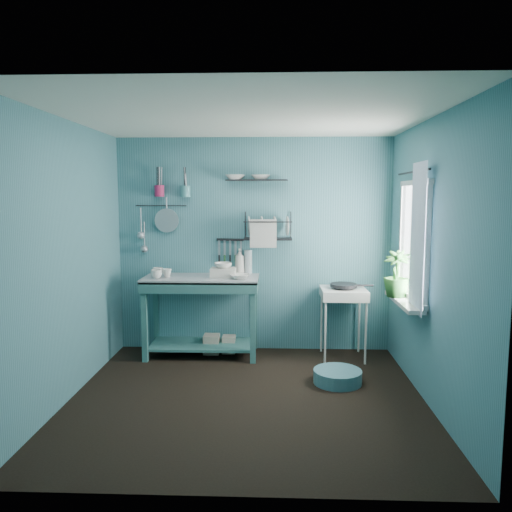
{
  "coord_description": "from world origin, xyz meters",
  "views": [
    {
      "loc": [
        0.25,
        -4.34,
        1.83
      ],
      "look_at": [
        0.05,
        0.85,
        1.2
      ],
      "focal_mm": 35.0,
      "sensor_mm": 36.0,
      "label": 1
    }
  ],
  "objects_px": {
    "utensil_cup_magenta": "(159,191)",
    "potted_plant": "(396,274)",
    "mug_left": "(156,274)",
    "storage_tin_small": "(229,344)",
    "dish_rack": "(268,226)",
    "utensil_cup_teal": "(186,191)",
    "floor_basin": "(338,377)",
    "soap_bottle": "(240,261)",
    "storage_tin_large": "(212,344)",
    "mug_mid": "(167,273)",
    "frying_pan": "(344,285)",
    "work_counter": "(202,316)",
    "wash_tub": "(223,272)",
    "hotplate_stand": "(343,323)",
    "mug_right": "(158,272)",
    "water_bottle": "(248,262)",
    "colander": "(167,220)"
  },
  "relations": [
    {
      "from": "work_counter",
      "to": "hotplate_stand",
      "type": "xyz_separation_m",
      "value": [
        1.6,
        -0.05,
        -0.06
      ]
    },
    {
      "from": "dish_rack",
      "to": "water_bottle",
      "type": "bearing_deg",
      "value": 168.59
    },
    {
      "from": "potted_plant",
      "to": "utensil_cup_teal",
      "type": "bearing_deg",
      "value": 159.58
    },
    {
      "from": "hotplate_stand",
      "to": "utensil_cup_magenta",
      "type": "xyz_separation_m",
      "value": [
        -2.11,
        0.23,
        1.49
      ]
    },
    {
      "from": "work_counter",
      "to": "storage_tin_small",
      "type": "height_order",
      "value": "work_counter"
    },
    {
      "from": "dish_rack",
      "to": "floor_basin",
      "type": "bearing_deg",
      "value": -45.25
    },
    {
      "from": "utensil_cup_teal",
      "to": "floor_basin",
      "type": "distance_m",
      "value": 2.66
    },
    {
      "from": "frying_pan",
      "to": "dish_rack",
      "type": "height_order",
      "value": "dish_rack"
    },
    {
      "from": "dish_rack",
      "to": "storage_tin_small",
      "type": "xyz_separation_m",
      "value": [
        -0.45,
        -0.05,
        -1.39
      ]
    },
    {
      "from": "mug_left",
      "to": "storage_tin_small",
      "type": "distance_m",
      "value": 1.19
    },
    {
      "from": "utensil_cup_magenta",
      "to": "potted_plant",
      "type": "bearing_deg",
      "value": -18.14
    },
    {
      "from": "utensil_cup_magenta",
      "to": "storage_tin_large",
      "type": "xyz_separation_m",
      "value": [
        0.61,
        -0.13,
        -1.77
      ]
    },
    {
      "from": "soap_bottle",
      "to": "dish_rack",
      "type": "distance_m",
      "value": 0.54
    },
    {
      "from": "wash_tub",
      "to": "storage_tin_small",
      "type": "relative_size",
      "value": 1.4
    },
    {
      "from": "soap_bottle",
      "to": "potted_plant",
      "type": "bearing_deg",
      "value": -27.68
    },
    {
      "from": "soap_bottle",
      "to": "storage_tin_large",
      "type": "distance_m",
      "value": 1.02
    },
    {
      "from": "soap_bottle",
      "to": "water_bottle",
      "type": "distance_m",
      "value": 0.1
    },
    {
      "from": "potted_plant",
      "to": "storage_tin_large",
      "type": "relative_size",
      "value": 2.09
    },
    {
      "from": "water_bottle",
      "to": "potted_plant",
      "type": "distance_m",
      "value": 1.75
    },
    {
      "from": "frying_pan",
      "to": "utensil_cup_magenta",
      "type": "relative_size",
      "value": 2.31
    },
    {
      "from": "floor_basin",
      "to": "mug_right",
      "type": "bearing_deg",
      "value": 156.88
    },
    {
      "from": "dish_rack",
      "to": "storage_tin_small",
      "type": "bearing_deg",
      "value": -164.33
    },
    {
      "from": "mug_mid",
      "to": "utensil_cup_magenta",
      "type": "bearing_deg",
      "value": 117.1
    },
    {
      "from": "hotplate_stand",
      "to": "utensil_cup_teal",
      "type": "distance_m",
      "value": 2.35
    },
    {
      "from": "hotplate_stand",
      "to": "storage_tin_large",
      "type": "relative_size",
      "value": 3.62
    },
    {
      "from": "soap_bottle",
      "to": "frying_pan",
      "type": "distance_m",
      "value": 1.23
    },
    {
      "from": "frying_pan",
      "to": "dish_rack",
      "type": "bearing_deg",
      "value": 167.89
    },
    {
      "from": "frying_pan",
      "to": "storage_tin_large",
      "type": "bearing_deg",
      "value": 176.26
    },
    {
      "from": "colander",
      "to": "storage_tin_large",
      "type": "distance_m",
      "value": 1.54
    },
    {
      "from": "storage_tin_large",
      "to": "storage_tin_small",
      "type": "distance_m",
      "value": 0.2
    },
    {
      "from": "floor_basin",
      "to": "mug_left",
      "type": "bearing_deg",
      "value": 160.78
    },
    {
      "from": "mug_mid",
      "to": "mug_right",
      "type": "relative_size",
      "value": 0.81
    },
    {
      "from": "work_counter",
      "to": "mug_left",
      "type": "bearing_deg",
      "value": -149.85
    },
    {
      "from": "mug_mid",
      "to": "storage_tin_large",
      "type": "height_order",
      "value": "mug_mid"
    },
    {
      "from": "hotplate_stand",
      "to": "potted_plant",
      "type": "bearing_deg",
      "value": -46.82
    },
    {
      "from": "wash_tub",
      "to": "hotplate_stand",
      "type": "bearing_deg",
      "value": -1.2
    },
    {
      "from": "water_bottle",
      "to": "dish_rack",
      "type": "height_order",
      "value": "dish_rack"
    },
    {
      "from": "soap_bottle",
      "to": "dish_rack",
      "type": "xyz_separation_m",
      "value": [
        0.33,
        -0.07,
        0.42
      ]
    },
    {
      "from": "mug_right",
      "to": "storage_tin_large",
      "type": "relative_size",
      "value": 0.56
    },
    {
      "from": "utensil_cup_magenta",
      "to": "potted_plant",
      "type": "relative_size",
      "value": 0.28
    },
    {
      "from": "frying_pan",
      "to": "colander",
      "type": "height_order",
      "value": "colander"
    },
    {
      "from": "utensil_cup_magenta",
      "to": "storage_tin_small",
      "type": "distance_m",
      "value": 1.96
    },
    {
      "from": "utensil_cup_teal",
      "to": "wash_tub",
      "type": "bearing_deg",
      "value": -24.43
    },
    {
      "from": "utensil_cup_teal",
      "to": "storage_tin_large",
      "type": "bearing_deg",
      "value": -24.14
    },
    {
      "from": "mug_mid",
      "to": "utensil_cup_teal",
      "type": "height_order",
      "value": "utensil_cup_teal"
    },
    {
      "from": "storage_tin_large",
      "to": "dish_rack",
      "type": "bearing_deg",
      "value": 7.38
    },
    {
      "from": "wash_tub",
      "to": "floor_basin",
      "type": "xyz_separation_m",
      "value": [
        1.2,
        -0.81,
        -0.9
      ]
    },
    {
      "from": "mug_mid",
      "to": "dish_rack",
      "type": "distance_m",
      "value": 1.26
    },
    {
      "from": "floor_basin",
      "to": "utensil_cup_magenta",
      "type": "bearing_deg",
      "value": 152.53
    },
    {
      "from": "soap_bottle",
      "to": "utensil_cup_magenta",
      "type": "bearing_deg",
      "value": -179.04
    }
  ]
}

